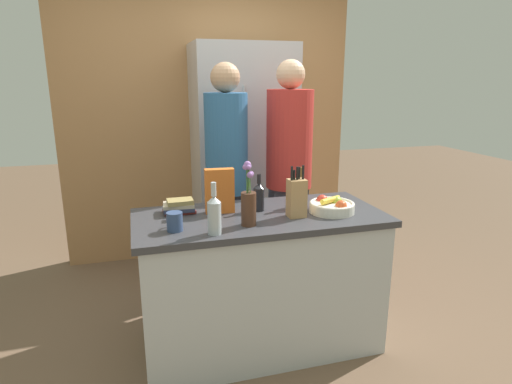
{
  "coord_description": "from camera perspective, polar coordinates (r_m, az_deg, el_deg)",
  "views": [
    {
      "loc": [
        -0.71,
        -2.38,
        1.69
      ],
      "look_at": [
        0.0,
        0.09,
        1.01
      ],
      "focal_mm": 30.0,
      "sensor_mm": 36.0,
      "label": 1
    }
  ],
  "objects": [
    {
      "name": "ground_plane",
      "position": [
        3.0,
        0.49,
        -19.34
      ],
      "size": [
        14.0,
        14.0,
        0.0
      ],
      "primitive_type": "plane",
      "color": "brown"
    },
    {
      "name": "kitchen_island",
      "position": [
        2.78,
        0.51,
        -11.73
      ],
      "size": [
        1.52,
        0.7,
        0.89
      ],
      "color": "silver",
      "rests_on": "ground_plane"
    },
    {
      "name": "back_wall_wood",
      "position": [
        4.15,
        -6.24,
        9.42
      ],
      "size": [
        2.72,
        0.12,
        2.6
      ],
      "color": "#AD7A4C",
      "rests_on": "ground_plane"
    },
    {
      "name": "refrigerator",
      "position": [
        3.9,
        -1.74,
        4.55
      ],
      "size": [
        0.87,
        0.62,
        1.98
      ],
      "color": "#B7B7BC",
      "rests_on": "ground_plane"
    },
    {
      "name": "fruit_bowl",
      "position": [
        2.69,
        10.1,
        -1.84
      ],
      "size": [
        0.28,
        0.28,
        0.09
      ],
      "color": "silver",
      "rests_on": "kitchen_island"
    },
    {
      "name": "knife_block",
      "position": [
        2.55,
        5.44,
        -0.71
      ],
      "size": [
        0.1,
        0.09,
        0.31
      ],
      "color": "tan",
      "rests_on": "kitchen_island"
    },
    {
      "name": "flower_vase",
      "position": [
        2.38,
        -0.99,
        -1.48
      ],
      "size": [
        0.09,
        0.09,
        0.37
      ],
      "color": "#4C2D1E",
      "rests_on": "kitchen_island"
    },
    {
      "name": "cereal_box",
      "position": [
        2.62,
        -4.88,
        0.14
      ],
      "size": [
        0.18,
        0.07,
        0.28
      ],
      "color": "orange",
      "rests_on": "kitchen_island"
    },
    {
      "name": "coffee_mug",
      "position": [
        2.36,
        -10.8,
        -3.87
      ],
      "size": [
        0.09,
        0.13,
        0.1
      ],
      "color": "#334770",
      "rests_on": "kitchen_island"
    },
    {
      "name": "book_stack",
      "position": [
        2.67,
        -10.21,
        -1.92
      ],
      "size": [
        0.2,
        0.15,
        0.09
      ],
      "color": "maroon",
      "rests_on": "kitchen_island"
    },
    {
      "name": "bottle_oil",
      "position": [
        2.66,
        0.4,
        -0.58
      ],
      "size": [
        0.07,
        0.07,
        0.23
      ],
      "color": "black",
      "rests_on": "kitchen_island"
    },
    {
      "name": "bottle_vinegar",
      "position": [
        2.75,
        5.95,
        0.09
      ],
      "size": [
        0.08,
        0.08,
        0.26
      ],
      "color": "brown",
      "rests_on": "kitchen_island"
    },
    {
      "name": "bottle_wine",
      "position": [
        2.27,
        -5.59,
        -2.93
      ],
      "size": [
        0.07,
        0.07,
        0.28
      ],
      "color": "#B2BCC1",
      "rests_on": "kitchen_island"
    },
    {
      "name": "person_at_sink",
      "position": [
        3.17,
        -3.91,
        2.82
      ],
      "size": [
        0.31,
        0.31,
        1.8
      ],
      "rotation": [
        0.0,
        0.0,
        0.2
      ],
      "color": "#383842",
      "rests_on": "ground_plane"
    },
    {
      "name": "person_in_blue",
      "position": [
        3.29,
        4.4,
        3.32
      ],
      "size": [
        0.35,
        0.35,
        1.83
      ],
      "rotation": [
        0.0,
        0.0,
        -0.05
      ],
      "color": "#383842",
      "rests_on": "ground_plane"
    }
  ]
}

